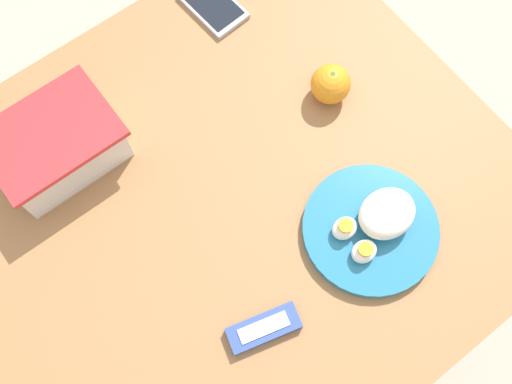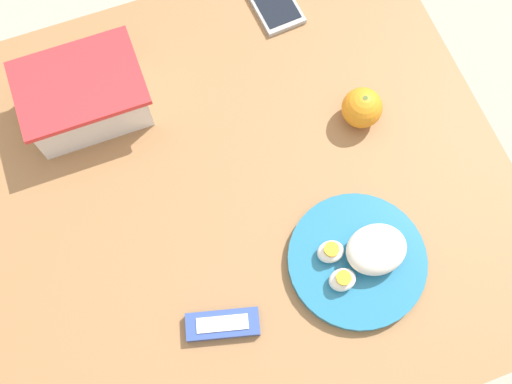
# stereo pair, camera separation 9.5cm
# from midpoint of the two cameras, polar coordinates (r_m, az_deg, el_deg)

# --- Properties ---
(ground_plane) EXTENTS (10.00, 10.00, 0.00)m
(ground_plane) POSITION_cam_midpoint_polar(r_m,az_deg,el_deg) (1.66, -3.52, -9.04)
(ground_plane) COLOR #B2A899
(table) EXTENTS (0.94, 0.84, 0.70)m
(table) POSITION_cam_midpoint_polar(r_m,az_deg,el_deg) (1.08, -5.37, -3.00)
(table) COLOR #996B42
(table) RESTS_ON ground_plane
(food_container) EXTENTS (0.20, 0.15, 0.09)m
(food_container) POSITION_cam_midpoint_polar(r_m,az_deg,el_deg) (1.04, -20.85, 3.71)
(food_container) COLOR white
(food_container) RESTS_ON table
(orange_fruit) EXTENTS (0.07, 0.07, 0.07)m
(orange_fruit) POSITION_cam_midpoint_polar(r_m,az_deg,el_deg) (1.03, 4.49, 9.87)
(orange_fruit) COLOR orange
(orange_fruit) RESTS_ON table
(rice_plate) EXTENTS (0.22, 0.22, 0.07)m
(rice_plate) POSITION_cam_midpoint_polar(r_m,az_deg,el_deg) (0.96, 8.41, -3.59)
(rice_plate) COLOR teal
(rice_plate) RESTS_ON table
(candy_bar) EXTENTS (0.12, 0.07, 0.02)m
(candy_bar) POSITION_cam_midpoint_polar(r_m,az_deg,el_deg) (0.93, -2.27, -13.27)
(candy_bar) COLOR #334C9E
(candy_bar) RESTS_ON table
(cell_phone) EXTENTS (0.08, 0.13, 0.01)m
(cell_phone) POSITION_cam_midpoint_polar(r_m,az_deg,el_deg) (1.16, -6.55, 16.90)
(cell_phone) COLOR #ADADB2
(cell_phone) RESTS_ON table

